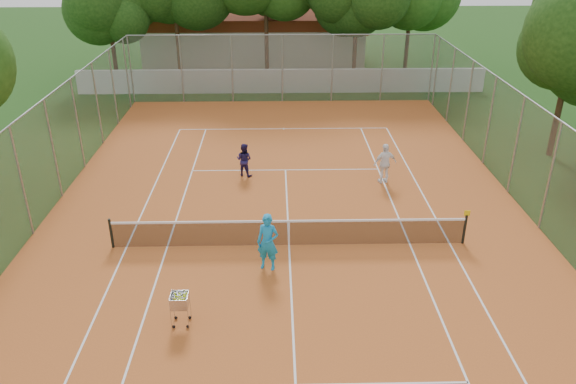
{
  "coord_description": "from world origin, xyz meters",
  "views": [
    {
      "loc": [
        -0.41,
        -16.36,
        9.91
      ],
      "look_at": [
        0.0,
        1.5,
        1.3
      ],
      "focal_mm": 35.0,
      "sensor_mm": 36.0,
      "label": 1
    }
  ],
  "objects_px": {
    "tennis_net": "(289,233)",
    "player_near": "(268,242)",
    "player_far_right": "(385,163)",
    "ball_hopper": "(180,308)",
    "player_far_left": "(244,160)",
    "clubhouse": "(255,31)"
  },
  "relations": [
    {
      "from": "player_near",
      "to": "player_far_right",
      "type": "xyz_separation_m",
      "value": [
        4.8,
        6.39,
        -0.08
      ]
    },
    {
      "from": "tennis_net",
      "to": "player_near",
      "type": "bearing_deg",
      "value": -116.79
    },
    {
      "from": "player_far_right",
      "to": "clubhouse",
      "type": "bearing_deg",
      "value": -91.07
    },
    {
      "from": "tennis_net",
      "to": "clubhouse",
      "type": "xyz_separation_m",
      "value": [
        -2.0,
        29.0,
        1.69
      ]
    },
    {
      "from": "player_far_left",
      "to": "tennis_net",
      "type": "bearing_deg",
      "value": 130.52
    },
    {
      "from": "tennis_net",
      "to": "player_far_right",
      "type": "distance_m",
      "value": 6.5
    },
    {
      "from": "clubhouse",
      "to": "player_far_right",
      "type": "xyz_separation_m",
      "value": [
        6.11,
        -23.98,
        -1.32
      ]
    },
    {
      "from": "clubhouse",
      "to": "player_far_right",
      "type": "relative_size",
      "value": 9.55
    },
    {
      "from": "tennis_net",
      "to": "clubhouse",
      "type": "distance_m",
      "value": 29.12
    },
    {
      "from": "player_near",
      "to": "player_far_right",
      "type": "relative_size",
      "value": 1.1
    },
    {
      "from": "player_far_right",
      "to": "ball_hopper",
      "type": "relative_size",
      "value": 1.65
    },
    {
      "from": "ball_hopper",
      "to": "player_near",
      "type": "bearing_deg",
      "value": 50.59
    },
    {
      "from": "player_near",
      "to": "ball_hopper",
      "type": "bearing_deg",
      "value": -115.8
    },
    {
      "from": "ball_hopper",
      "to": "player_far_right",
      "type": "bearing_deg",
      "value": 53.32
    },
    {
      "from": "clubhouse",
      "to": "ball_hopper",
      "type": "relative_size",
      "value": 15.78
    },
    {
      "from": "tennis_net",
      "to": "ball_hopper",
      "type": "distance_m",
      "value": 5.07
    },
    {
      "from": "tennis_net",
      "to": "player_near",
      "type": "distance_m",
      "value": 1.6
    },
    {
      "from": "tennis_net",
      "to": "clubhouse",
      "type": "height_order",
      "value": "clubhouse"
    },
    {
      "from": "player_far_left",
      "to": "player_near",
      "type": "bearing_deg",
      "value": 122.19
    },
    {
      "from": "tennis_net",
      "to": "ball_hopper",
      "type": "height_order",
      "value": "ball_hopper"
    },
    {
      "from": "tennis_net",
      "to": "player_far_left",
      "type": "relative_size",
      "value": 8.17
    },
    {
      "from": "tennis_net",
      "to": "player_far_right",
      "type": "height_order",
      "value": "player_far_right"
    }
  ]
}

